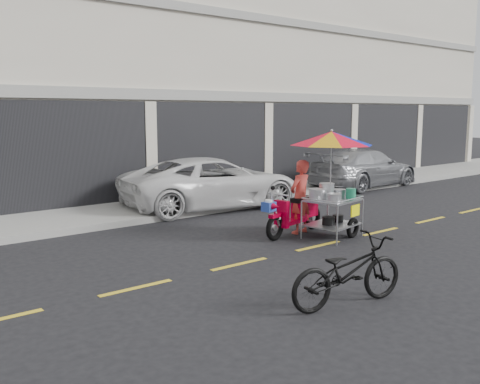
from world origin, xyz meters
TOP-DOWN VIEW (x-y plane):
  - ground at (0.00, 0.00)m, footprint 90.00×90.00m
  - sidewalk at (0.00, 5.50)m, footprint 45.00×3.00m
  - shophouse_block at (2.82, 10.59)m, footprint 36.00×8.11m
  - centerline at (0.00, 0.00)m, footprint 42.00×0.10m
  - white_pickup at (0.89, 4.70)m, footprint 5.29×3.02m
  - silver_pickup at (7.36, 4.65)m, footprint 4.73×2.17m
  - near_bicycle at (-2.11, -2.46)m, footprint 1.91×0.96m
  - food_vendor_rig at (0.67, 0.62)m, footprint 2.48×2.01m

SIDE VIEW (x-z plane):
  - ground at x=0.00m, z-range 0.00..0.00m
  - centerline at x=0.00m, z-range 0.00..0.01m
  - sidewalk at x=0.00m, z-range 0.00..0.15m
  - near_bicycle at x=-2.11m, z-range 0.00..0.96m
  - silver_pickup at x=7.36m, z-range 0.00..1.34m
  - white_pickup at x=0.89m, z-range 0.00..1.39m
  - food_vendor_rig at x=0.67m, z-range 0.29..2.56m
  - shophouse_block at x=2.82m, z-range -0.96..9.44m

